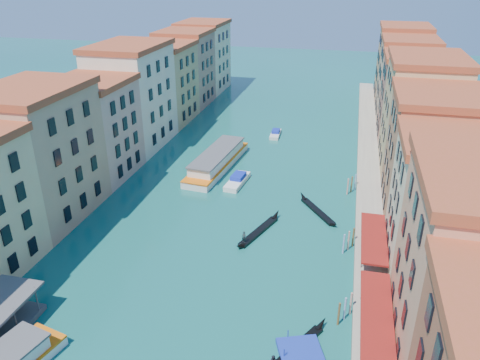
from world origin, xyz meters
name	(u,v)px	position (x,y,z in m)	size (l,w,h in m)	color
left_bank_palazzos	(119,108)	(-26.00, 64.68, 9.71)	(12.80, 128.40, 21.00)	beige
right_bank_palazzos	(423,129)	(30.00, 65.00, 9.75)	(12.80, 128.40, 21.00)	#99492C
quay	(368,175)	(22.00, 65.00, 0.50)	(4.00, 140.00, 1.00)	gray
restaurant_awnings	(377,321)	(22.19, 23.00, 2.99)	(3.20, 44.55, 3.12)	maroon
mooring_poles_right	(346,294)	(19.10, 28.80, 1.30)	(1.44, 54.24, 3.20)	brown
vaporetto_far	(217,160)	(-5.85, 62.99, 1.46)	(7.11, 22.19, 3.24)	silver
gondola_fore	(259,230)	(6.50, 41.43, 0.41)	(4.99, 11.67, 2.41)	black
gondola_right	(294,349)	(14.43, 19.91, 0.41)	(6.11, 9.83, 2.17)	black
gondola_far	(317,210)	(14.10, 49.71, 0.33)	(7.32, 9.87, 1.63)	black
motorboat_mid	(238,180)	(-0.41, 56.87, 0.62)	(3.21, 7.91, 1.60)	silver
motorboat_far	(275,134)	(1.95, 83.12, 0.50)	(2.15, 6.24, 1.28)	silver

